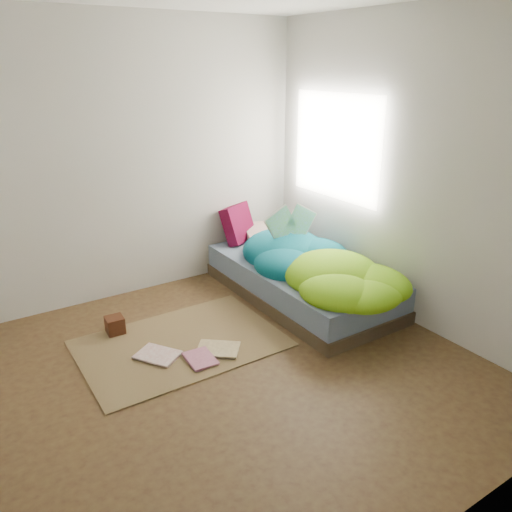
{
  "coord_description": "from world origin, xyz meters",
  "views": [
    {
      "loc": [
        -1.58,
        -2.77,
        2.16
      ],
      "look_at": [
        0.72,
        0.75,
        0.53
      ],
      "focal_mm": 35.0,
      "sensor_mm": 36.0,
      "label": 1
    }
  ],
  "objects_px": {
    "bed": "(301,281)",
    "floor_book_a": "(149,363)",
    "pillow_magenta": "(238,224)",
    "open_book": "(291,213)",
    "floor_book_b": "(188,363)",
    "wooden_box": "(115,325)"
  },
  "relations": [
    {
      "from": "bed",
      "to": "floor_book_a",
      "type": "distance_m",
      "value": 1.75
    },
    {
      "from": "bed",
      "to": "pillow_magenta",
      "type": "relative_size",
      "value": 4.99
    },
    {
      "from": "open_book",
      "to": "floor_book_b",
      "type": "relative_size",
      "value": 1.62
    },
    {
      "from": "wooden_box",
      "to": "floor_book_b",
      "type": "distance_m",
      "value": 0.83
    },
    {
      "from": "wooden_box",
      "to": "floor_book_a",
      "type": "bearing_deg",
      "value": -84.94
    },
    {
      "from": "pillow_magenta",
      "to": "open_book",
      "type": "bearing_deg",
      "value": -105.48
    },
    {
      "from": "floor_book_a",
      "to": "floor_book_b",
      "type": "relative_size",
      "value": 1.17
    },
    {
      "from": "open_book",
      "to": "floor_book_a",
      "type": "distance_m",
      "value": 1.96
    },
    {
      "from": "open_book",
      "to": "wooden_box",
      "type": "xyz_separation_m",
      "value": [
        -1.77,
        0.1,
        -0.73
      ]
    },
    {
      "from": "pillow_magenta",
      "to": "floor_book_a",
      "type": "bearing_deg",
      "value": -169.04
    },
    {
      "from": "pillow_magenta",
      "to": "floor_book_a",
      "type": "xyz_separation_m",
      "value": [
        -1.56,
        -1.24,
        -0.52
      ]
    },
    {
      "from": "wooden_box",
      "to": "pillow_magenta",
      "type": "bearing_deg",
      "value": 21.37
    },
    {
      "from": "pillow_magenta",
      "to": "floor_book_a",
      "type": "distance_m",
      "value": 2.06
    },
    {
      "from": "open_book",
      "to": "floor_book_a",
      "type": "xyz_separation_m",
      "value": [
        -1.71,
        -0.51,
        -0.79
      ]
    },
    {
      "from": "open_book",
      "to": "floor_book_a",
      "type": "bearing_deg",
      "value": -155.66
    },
    {
      "from": "open_book",
      "to": "floor_book_b",
      "type": "height_order",
      "value": "open_book"
    },
    {
      "from": "pillow_magenta",
      "to": "open_book",
      "type": "distance_m",
      "value": 0.8
    },
    {
      "from": "wooden_box",
      "to": "floor_book_b",
      "type": "bearing_deg",
      "value": -68.46
    },
    {
      "from": "bed",
      "to": "pillow_magenta",
      "type": "xyz_separation_m",
      "value": [
        -0.15,
        0.92,
        0.37
      ]
    },
    {
      "from": "pillow_magenta",
      "to": "open_book",
      "type": "height_order",
      "value": "open_book"
    },
    {
      "from": "pillow_magenta",
      "to": "wooden_box",
      "type": "bearing_deg",
      "value": 173.67
    },
    {
      "from": "bed",
      "to": "pillow_magenta",
      "type": "height_order",
      "value": "pillow_magenta"
    }
  ]
}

